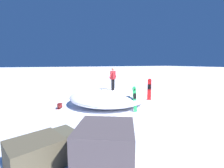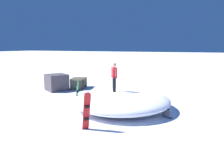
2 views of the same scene
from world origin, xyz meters
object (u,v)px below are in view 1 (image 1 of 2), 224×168
snowboard_secondary_upright (135,99)px  backpack_near (101,94)px  backpack_far (60,106)px  snowboard_primary_upright (149,89)px  snowboarder_standing (113,77)px

snowboard_secondary_upright → backpack_near: snowboard_secondary_upright is taller
backpack_near → backpack_far: 4.56m
snowboard_primary_upright → backpack_near: size_ratio=3.10×
snowboard_primary_upright → backpack_near: 4.23m
snowboarder_standing → backpack_near: 3.40m
snowboard_primary_upright → backpack_near: snowboard_primary_upright is taller
snowboard_primary_upright → backpack_near: (-3.14, 2.76, -0.65)m
snowboard_secondary_upright → snowboarder_standing: bearing=102.2°
snowboard_primary_upright → backpack_far: bearing=177.5°
snowboarder_standing → backpack_near: size_ratio=2.91×
snowboarder_standing → snowboard_primary_upright: snowboarder_standing is taller
backpack_near → snowboard_secondary_upright: bearing=-87.3°
backpack_near → backpack_far: backpack_near is taller
snowboard_secondary_upright → backpack_near: 5.10m
snowboard_primary_upright → snowboard_secondary_upright: 3.70m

